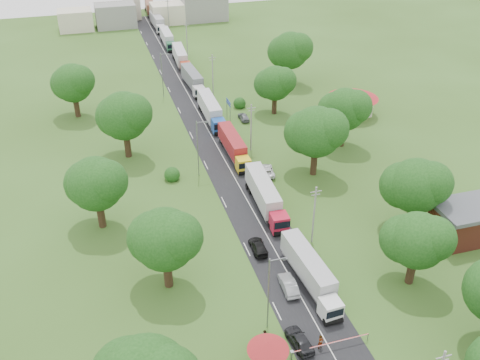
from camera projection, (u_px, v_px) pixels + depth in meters
name	position (u px, v px, depth m)	size (l,w,h in m)	color
ground	(258.00, 220.00, 78.46)	(260.00, 260.00, 0.00)	#314E1A
road	(223.00, 157.00, 94.81)	(8.00, 200.00, 0.04)	black
boom_barrier	(319.00, 346.00, 57.23)	(9.22, 0.35, 1.18)	slate
guard_booth	(268.00, 351.00, 55.14)	(4.40, 4.40, 3.45)	beige
info_sign	(228.00, 105.00, 106.76)	(0.12, 3.10, 4.10)	slate
pole_1	(314.00, 214.00, 71.63)	(1.60, 0.24, 9.00)	gray
pole_2	(251.00, 127.00, 94.52)	(1.60, 0.24, 9.00)	gray
pole_3	(213.00, 74.00, 117.40)	(1.60, 0.24, 9.00)	gray
pole_4	(187.00, 38.00, 140.29)	(1.60, 0.24, 9.00)	gray
pole_5	(168.00, 12.00, 163.18)	(1.60, 0.24, 9.00)	gray
lamp_0	(270.00, 290.00, 57.91)	(2.03, 0.22, 10.00)	slate
lamp_1	(199.00, 146.00, 86.52)	(2.03, 0.22, 10.00)	slate
lamp_2	(163.00, 73.00, 115.13)	(2.03, 0.22, 10.00)	slate
tree_2	(417.00, 240.00, 63.82)	(8.00, 8.00, 10.10)	#382616
tree_3	(416.00, 185.00, 73.13)	(8.80, 8.80, 11.07)	#382616
tree_4	(316.00, 131.00, 85.83)	(9.60, 9.60, 12.05)	#382616
tree_5	(344.00, 109.00, 94.87)	(8.80, 8.80, 11.07)	#382616
tree_6	(275.00, 83.00, 107.38)	(8.00, 8.00, 10.10)	#382616
tree_7	(290.00, 50.00, 121.20)	(9.60, 9.60, 12.05)	#382616
tree_10	(165.00, 238.00, 62.99)	(8.80, 8.80, 11.07)	#382616
tree_11	(96.00, 183.00, 73.55)	(8.80, 8.80, 11.07)	#382616
tree_12	(124.00, 116.00, 91.04)	(9.60, 9.60, 12.05)	#382616
tree_13	(73.00, 83.00, 105.76)	(8.80, 8.80, 11.07)	#382616
house_brick	(465.00, 222.00, 73.59)	(8.60, 6.60, 5.20)	maroon
house_cream	(353.00, 98.00, 108.37)	(10.08, 10.08, 5.80)	beige
distant_town	(150.00, 13.00, 166.72)	(52.00, 8.00, 8.00)	gray
church	(132.00, 2.00, 171.13)	(5.00, 5.00, 12.30)	beige
truck_0	(311.00, 272.00, 65.72)	(3.03, 13.94, 3.85)	silver
truck_1	(265.00, 195.00, 80.17)	(3.05, 14.74, 4.08)	#B3142D
truck_2	(234.00, 146.00, 94.13)	(2.35, 13.67, 3.79)	yellow
truck_3	(211.00, 110.00, 106.90)	(2.73, 14.76, 4.09)	#1A4A9C
truck_4	(193.00, 80.00, 121.45)	(2.98, 14.04, 3.88)	#BDBDBD
truck_5	(181.00, 57.00, 134.84)	(3.10, 14.35, 3.96)	#A83019
truck_6	(167.00, 38.00, 148.76)	(2.55, 13.61, 3.77)	#225C39
truck_7	(157.00, 22.00, 163.07)	(2.91, 14.30, 3.96)	#B7B7B7
truck_8	(150.00, 8.00, 177.70)	(3.32, 14.97, 4.13)	brown
car_lane_front	(299.00, 340.00, 58.16)	(1.80, 4.48, 1.53)	black
car_lane_mid	(289.00, 285.00, 65.62)	(1.58, 4.53, 1.49)	#919598
car_lane_rear	(258.00, 247.00, 72.12)	(1.87, 4.59, 1.33)	black
car_verge_near	(267.00, 171.00, 89.37)	(2.22, 4.81, 1.34)	silver
car_verge_far	(244.00, 117.00, 107.56)	(1.61, 4.01, 1.37)	slate
pedestrian_near	(321.00, 342.00, 57.72)	(0.66, 0.43, 1.81)	gray
pedestrian_booth	(265.00, 337.00, 58.45)	(0.82, 0.64, 1.69)	gray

